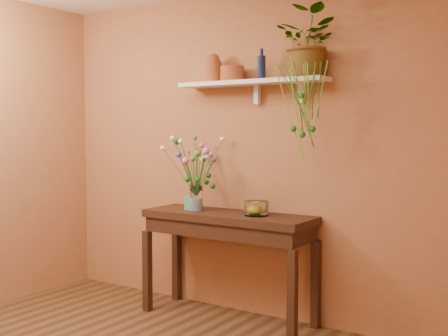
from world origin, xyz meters
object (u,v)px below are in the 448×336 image
glass_vase (196,199)px  glass_bowl (256,209)px  bouquet (196,160)px  sideboard (228,228)px  spider_plant (309,43)px  blue_bottle (262,67)px  terracotta_jug (213,69)px

glass_vase → glass_bowl: (0.55, 0.05, -0.04)m
glass_vase → bouquet: (0.01, -0.02, 0.32)m
sideboard → glass_vase: size_ratio=6.44×
sideboard → glass_bowl: size_ratio=7.59×
sideboard → spider_plant: bearing=9.5°
spider_plant → glass_bowl: (-0.39, -0.11, -1.27)m
spider_plant → glass_vase: spider_plant is taller
blue_bottle → spider_plant: size_ratio=0.48×
spider_plant → glass_vase: (-0.94, -0.16, -1.23)m
glass_bowl → spider_plant: bearing=15.5°
sideboard → spider_plant: size_ratio=2.82×
sideboard → glass_bowl: 0.32m
spider_plant → bouquet: spider_plant is taller
spider_plant → bouquet: 1.30m
sideboard → bouquet: size_ratio=2.68×
bouquet → glass_bowl: (0.54, 0.06, -0.37)m
terracotta_jug → glass_vase: (-0.06, -0.16, -1.08)m
blue_bottle → bouquet: 0.92m
terracotta_jug → bouquet: terracotta_jug is taller
sideboard → blue_bottle: (0.24, 0.12, 1.29)m
glass_bowl → terracotta_jug: bearing=167.4°
glass_bowl → sideboard: bearing=-179.6°
glass_vase → spider_plant: bearing=9.4°
spider_plant → glass_bowl: spider_plant is taller
bouquet → glass_vase: bearing=120.0°
sideboard → spider_plant: spider_plant is taller
blue_bottle → glass_vase: 1.20m
spider_plant → glass_vase: 1.55m
glass_vase → blue_bottle: bearing=17.2°
glass_bowl → glass_vase: bearing=-175.0°
blue_bottle → glass_vase: (-0.52, -0.16, -1.07)m
sideboard → glass_vase: (-0.28, -0.05, 0.22)m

